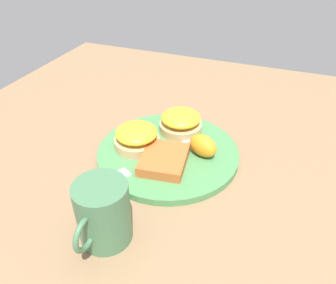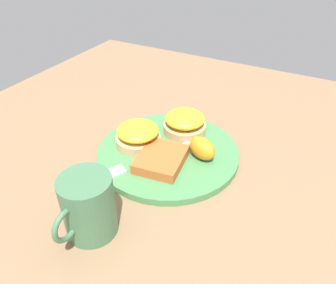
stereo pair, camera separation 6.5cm
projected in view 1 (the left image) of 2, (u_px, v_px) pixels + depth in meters
ground_plane at (168, 156)px, 0.67m from camera, size 1.10×1.10×0.00m
plate at (168, 153)px, 0.67m from camera, size 0.29×0.29×0.01m
sandwich_benedict_left at (179, 122)px, 0.71m from camera, size 0.09×0.09×0.05m
sandwich_benedict_right at (137, 137)px, 0.66m from camera, size 0.09×0.09×0.05m
hashbrown_patty at (164, 159)px, 0.62m from camera, size 0.11×0.10×0.02m
orange_wedge at (203, 146)px, 0.64m from camera, size 0.06×0.07×0.04m
fork at (149, 161)px, 0.63m from camera, size 0.20×0.12×0.00m
cup at (103, 213)px, 0.48m from camera, size 0.11×0.08×0.10m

